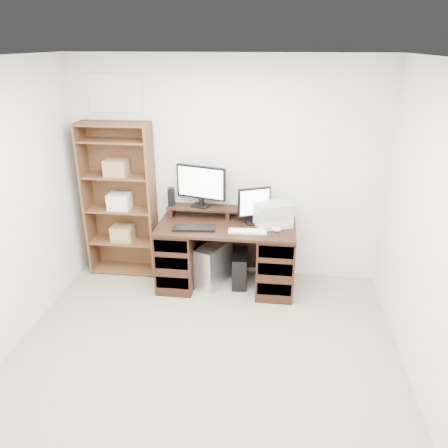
% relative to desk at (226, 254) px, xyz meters
% --- Properties ---
extents(room, '(3.54, 4.04, 2.54)m').
position_rel_desk_xyz_m(room, '(-0.05, -1.64, 0.86)').
color(room, tan).
rests_on(room, ground).
extents(desk, '(1.50, 0.70, 0.75)m').
position_rel_desk_xyz_m(desk, '(0.00, 0.00, 0.00)').
color(desk, black).
rests_on(desk, ground).
extents(riser_shelf, '(1.40, 0.22, 0.12)m').
position_rel_desk_xyz_m(riser_shelf, '(0.00, 0.21, 0.45)').
color(riser_shelf, black).
rests_on(riser_shelf, desk).
extents(monitor_wide, '(0.58, 0.22, 0.47)m').
position_rel_desk_xyz_m(monitor_wide, '(-0.31, 0.24, 0.74)').
color(monitor_wide, black).
rests_on(monitor_wide, riser_shelf).
extents(monitor_small, '(0.35, 0.20, 0.40)m').
position_rel_desk_xyz_m(monitor_small, '(0.29, 0.10, 0.58)').
color(monitor_small, black).
rests_on(monitor_small, desk).
extents(speaker, '(0.10, 0.10, 0.20)m').
position_rel_desk_xyz_m(speaker, '(-0.66, 0.22, 0.58)').
color(speaker, black).
rests_on(speaker, riser_shelf).
extents(keyboard_black, '(0.46, 0.19, 0.03)m').
position_rel_desk_xyz_m(keyboard_black, '(-0.33, -0.16, 0.37)').
color(keyboard_black, black).
rests_on(keyboard_black, desk).
extents(keyboard_white, '(0.40, 0.14, 0.02)m').
position_rel_desk_xyz_m(keyboard_white, '(0.24, -0.16, 0.37)').
color(keyboard_white, white).
rests_on(keyboard_white, desk).
extents(mouse, '(0.11, 0.08, 0.04)m').
position_rel_desk_xyz_m(mouse, '(0.55, -0.11, 0.38)').
color(mouse, white).
rests_on(mouse, desk).
extents(printer, '(0.45, 0.40, 0.09)m').
position_rel_desk_xyz_m(printer, '(0.50, 0.05, 0.41)').
color(printer, beige).
rests_on(printer, desk).
extents(basket, '(0.45, 0.39, 0.16)m').
position_rel_desk_xyz_m(basket, '(0.50, 0.05, 0.53)').
color(basket, '#A3A7AE').
rests_on(basket, printer).
extents(tower_silver, '(0.40, 0.54, 0.49)m').
position_rel_desk_xyz_m(tower_silver, '(-0.15, 0.01, -0.14)').
color(tower_silver, silver).
rests_on(tower_silver, ground).
extents(tower_black, '(0.18, 0.39, 0.38)m').
position_rel_desk_xyz_m(tower_black, '(0.15, 0.04, -0.20)').
color(tower_black, black).
rests_on(tower_black, ground).
extents(bookshelf, '(0.80, 0.30, 1.80)m').
position_rel_desk_xyz_m(bookshelf, '(-1.26, 0.21, 0.53)').
color(bookshelf, brown).
rests_on(bookshelf, ground).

